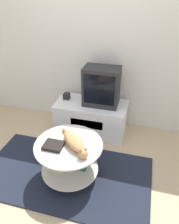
{
  "coord_description": "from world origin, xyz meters",
  "views": [
    {
      "loc": [
        0.77,
        -1.73,
        2.07
      ],
      "look_at": [
        0.17,
        0.5,
        0.64
      ],
      "focal_mm": 35.0,
      "sensor_mm": 36.0,
      "label": 1
    }
  ],
  "objects_px": {
    "speaker": "(67,96)",
    "dvd_box": "(53,146)",
    "cat": "(75,142)",
    "tv": "(101,87)"
  },
  "relations": [
    {
      "from": "tv",
      "to": "dvd_box",
      "type": "height_order",
      "value": "tv"
    },
    {
      "from": "dvd_box",
      "to": "cat",
      "type": "xyz_separation_m",
      "value": [
        0.22,
        0.07,
        0.04
      ]
    },
    {
      "from": "cat",
      "to": "speaker",
      "type": "bearing_deg",
      "value": 160.85
    },
    {
      "from": "speaker",
      "to": "cat",
      "type": "bearing_deg",
      "value": -65.35
    },
    {
      "from": "speaker",
      "to": "dvd_box",
      "type": "bearing_deg",
      "value": -76.64
    },
    {
      "from": "dvd_box",
      "to": "cat",
      "type": "height_order",
      "value": "cat"
    },
    {
      "from": "tv",
      "to": "speaker",
      "type": "distance_m",
      "value": 0.59
    },
    {
      "from": "speaker",
      "to": "cat",
      "type": "relative_size",
      "value": 0.2
    },
    {
      "from": "speaker",
      "to": "dvd_box",
      "type": "relative_size",
      "value": 0.44
    },
    {
      "from": "tv",
      "to": "cat",
      "type": "bearing_deg",
      "value": -93.05
    }
  ]
}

